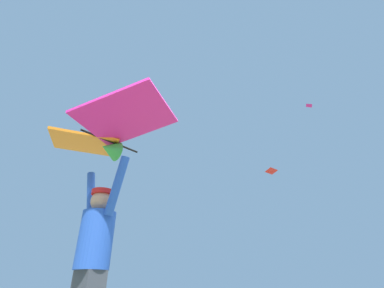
{
  "coord_description": "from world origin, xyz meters",
  "views": [
    {
      "loc": [
        2.24,
        -1.86,
        0.66
      ],
      "look_at": [
        -0.35,
        1.3,
        2.83
      ],
      "focal_mm": 25.63,
      "sensor_mm": 36.0,
      "label": 1
    }
  ],
  "objects_px": {
    "held_stunt_kite": "(105,135)",
    "distant_kite_magenta_overhead_distant": "(309,105)",
    "kite_flyer_person": "(93,257)",
    "distant_kite_red_low_left": "(271,171)"
  },
  "relations": [
    {
      "from": "held_stunt_kite",
      "to": "distant_kite_magenta_overhead_distant",
      "type": "bearing_deg",
      "value": 96.86
    },
    {
      "from": "held_stunt_kite",
      "to": "distant_kite_red_low_left",
      "type": "distance_m",
      "value": 17.8
    },
    {
      "from": "kite_flyer_person",
      "to": "distant_kite_magenta_overhead_distant",
      "type": "bearing_deg",
      "value": 96.9
    },
    {
      "from": "distant_kite_red_low_left",
      "to": "distant_kite_magenta_overhead_distant",
      "type": "bearing_deg",
      "value": 82.54
    },
    {
      "from": "kite_flyer_person",
      "to": "held_stunt_kite",
      "type": "xyz_separation_m",
      "value": [
        -0.01,
        -0.09,
        1.34
      ]
    },
    {
      "from": "kite_flyer_person",
      "to": "held_stunt_kite",
      "type": "distance_m",
      "value": 1.35
    },
    {
      "from": "held_stunt_kite",
      "to": "distant_kite_magenta_overhead_distant",
      "type": "distance_m",
      "value": 31.56
    },
    {
      "from": "held_stunt_kite",
      "to": "kite_flyer_person",
      "type": "bearing_deg",
      "value": 86.47
    },
    {
      "from": "kite_flyer_person",
      "to": "held_stunt_kite",
      "type": "relative_size",
      "value": 0.93
    },
    {
      "from": "kite_flyer_person",
      "to": "held_stunt_kite",
      "type": "height_order",
      "value": "held_stunt_kite"
    }
  ]
}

